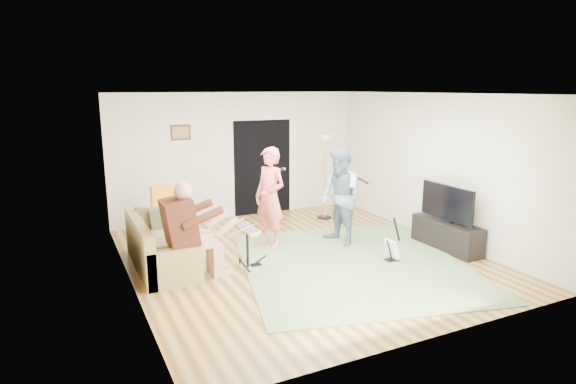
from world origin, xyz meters
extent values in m
plane|color=brown|center=(0.00, 0.00, 0.00)|extent=(6.00, 6.00, 0.00)
plane|color=white|center=(0.00, 0.00, 2.70)|extent=(6.00, 6.00, 0.00)
plane|color=brown|center=(-2.74, 0.20, 1.55)|extent=(0.00, 2.05, 2.05)
plane|color=black|center=(0.55, 2.99, 1.05)|extent=(2.10, 0.00, 2.10)
cube|color=#3F2314|center=(-1.25, 2.99, 1.90)|extent=(0.42, 0.03, 0.32)
cube|color=#5D7B4B|center=(0.59, -0.63, 0.01)|extent=(4.31, 4.61, 0.02)
cube|color=olive|center=(-2.20, 0.61, 0.20)|extent=(0.80, 1.59, 0.39)
cube|color=olive|center=(-2.54, 0.61, 0.40)|extent=(0.15, 1.97, 0.80)
cube|color=olive|center=(-2.20, 1.50, 0.28)|extent=(0.80, 0.19, 0.56)
cube|color=olive|center=(-2.20, -0.28, 0.28)|extent=(0.80, 0.19, 0.56)
cube|color=#4D2315|center=(-2.05, -0.04, 0.88)|extent=(0.41, 0.53, 0.68)
sphere|color=tan|center=(-1.98, -0.04, 1.33)|extent=(0.27, 0.27, 0.27)
cylinder|color=black|center=(-1.00, -0.04, 0.32)|extent=(0.04, 0.04, 0.61)
cube|color=white|center=(-1.00, -0.04, 0.62)|extent=(0.12, 0.61, 0.04)
imported|color=#EC6669|center=(-0.24, 0.81, 0.89)|extent=(0.63, 0.76, 1.79)
imported|color=slate|center=(0.94, 0.34, 0.88)|extent=(0.76, 0.93, 1.75)
cube|color=black|center=(1.23, -0.79, 0.01)|extent=(0.20, 0.16, 0.03)
cube|color=silver|center=(1.23, -0.79, 0.21)|extent=(0.16, 0.24, 0.32)
cylinder|color=black|center=(1.31, -0.79, 0.53)|extent=(0.16, 0.04, 0.41)
cylinder|color=black|center=(1.59, 2.01, 0.01)|extent=(0.32, 0.32, 0.03)
cylinder|color=tan|center=(1.59, 2.01, 0.87)|extent=(0.04, 0.04, 1.70)
cone|color=white|center=(1.59, 2.01, 1.74)|extent=(0.28, 0.28, 0.11)
cube|color=beige|center=(-1.84, 1.76, 0.48)|extent=(0.55, 0.55, 0.04)
cube|color=orange|center=(-1.84, 1.96, 0.83)|extent=(0.43, 0.19, 0.45)
cube|color=black|center=(2.50, -0.71, 0.25)|extent=(0.40, 1.40, 0.50)
cube|color=black|center=(2.45, -0.71, 0.85)|extent=(0.06, 1.17, 0.60)
camera|label=1|loc=(-3.58, -6.78, 2.80)|focal=30.00mm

